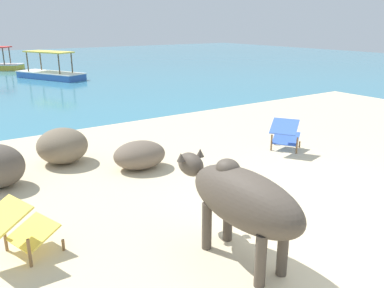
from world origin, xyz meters
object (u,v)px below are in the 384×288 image
(cow, at_px, (241,198))
(boat_blue, at_px, (50,73))
(deck_chair_far, at_px, (19,226))
(deck_chair_near, at_px, (285,133))

(cow, relative_size, boat_blue, 0.52)
(deck_chair_far, bearing_deg, deck_chair_near, -6.75)
(deck_chair_near, xyz_separation_m, deck_chair_far, (-5.36, -1.02, 0.00))
(deck_chair_far, bearing_deg, boat_blue, 55.92)
(boat_blue, bearing_deg, deck_chair_near, -22.14)
(boat_blue, bearing_deg, cow, -34.08)
(cow, height_order, deck_chair_far, cow)
(deck_chair_near, bearing_deg, cow, -176.99)
(cow, bearing_deg, boat_blue, -10.20)
(cow, height_order, boat_blue, boat_blue)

